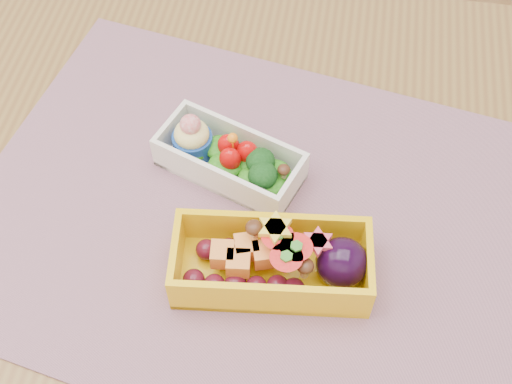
# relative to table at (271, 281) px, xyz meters

# --- Properties ---
(table) EXTENTS (1.20, 0.80, 0.75)m
(table) POSITION_rel_table_xyz_m (0.00, 0.00, 0.00)
(table) COLOR brown
(table) RESTS_ON ground
(placemat) EXTENTS (0.64, 0.53, 0.00)m
(placemat) POSITION_rel_table_xyz_m (-0.03, 0.02, 0.10)
(placemat) COLOR gray
(placemat) RESTS_ON table
(bento_white) EXTENTS (0.17, 0.12, 0.06)m
(bento_white) POSITION_rel_table_xyz_m (-0.06, 0.07, 0.12)
(bento_white) COLOR silver
(bento_white) RESTS_ON placemat
(bento_yellow) EXTENTS (0.19, 0.10, 0.06)m
(bento_yellow) POSITION_rel_table_xyz_m (0.01, -0.05, 0.13)
(bento_yellow) COLOR #EAB40B
(bento_yellow) RESTS_ON placemat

